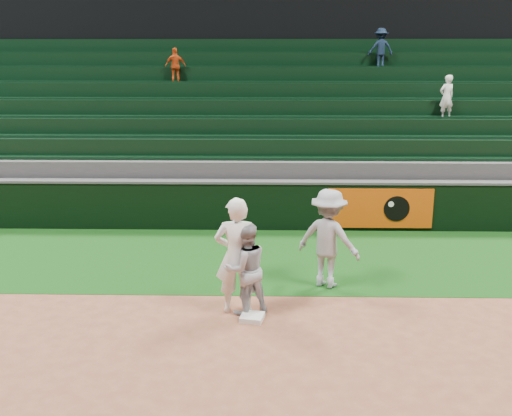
{
  "coord_description": "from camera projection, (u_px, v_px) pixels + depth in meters",
  "views": [
    {
      "loc": [
        0.2,
        -8.75,
        4.19
      ],
      "look_at": [
        -0.03,
        2.3,
        1.3
      ],
      "focal_mm": 40.0,
      "sensor_mm": 36.0,
      "label": 1
    }
  ],
  "objects": [
    {
      "name": "ground",
      "position": [
        255.0,
        318.0,
        9.52
      ],
      "size": [
        70.0,
        70.0,
        0.0
      ],
      "primitive_type": "plane",
      "color": "brown",
      "rests_on": "ground"
    },
    {
      "name": "first_base",
      "position": [
        252.0,
        317.0,
        9.45
      ],
      "size": [
        0.43,
        0.43,
        0.08
      ],
      "primitive_type": "cube",
      "rotation": [
        0.0,
        0.0,
        -0.2
      ],
      "color": "white",
      "rests_on": "ground"
    },
    {
      "name": "first_baseman",
      "position": [
        237.0,
        256.0,
        9.51
      ],
      "size": [
        0.75,
        0.51,
        2.01
      ],
      "primitive_type": "imported",
      "rotation": [
        0.0,
        0.0,
        3.18
      ],
      "color": "white",
      "rests_on": "ground"
    },
    {
      "name": "baserunner",
      "position": [
        246.0,
        269.0,
        9.53
      ],
      "size": [
        0.95,
        0.86,
        1.59
      ],
      "primitive_type": "imported",
      "rotation": [
        0.0,
        0.0,
        3.56
      ],
      "color": "#A2A4AD",
      "rests_on": "ground"
    },
    {
      "name": "upper_deck",
      "position": [
        264.0,
        16.0,
        24.88
      ],
      "size": [
        40.0,
        12.0,
        12.0
      ],
      "primitive_type": "cube",
      "color": "black",
      "rests_on": "ground"
    },
    {
      "name": "stadium_seating",
      "position": [
        262.0,
        142.0,
        17.77
      ],
      "size": [
        36.0,
        5.95,
        5.15
      ],
      "color": "#38373A",
      "rests_on": "ground"
    },
    {
      "name": "foul_grass",
      "position": [
        258.0,
        257.0,
        12.42
      ],
      "size": [
        36.0,
        4.2,
        0.01
      ],
      "primitive_type": "cube",
      "color": "#0D370E",
      "rests_on": "ground"
    },
    {
      "name": "base_coach",
      "position": [
        328.0,
        239.0,
        10.63
      ],
      "size": [
        1.4,
        1.19,
        1.88
      ],
      "primitive_type": "imported",
      "rotation": [
        0.0,
        0.0,
        2.65
      ],
      "color": "#9FA2AC",
      "rests_on": "foul_grass"
    },
    {
      "name": "field_wall",
      "position": [
        261.0,
        205.0,
        14.39
      ],
      "size": [
        36.0,
        0.45,
        1.25
      ],
      "color": "black",
      "rests_on": "ground"
    }
  ]
}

